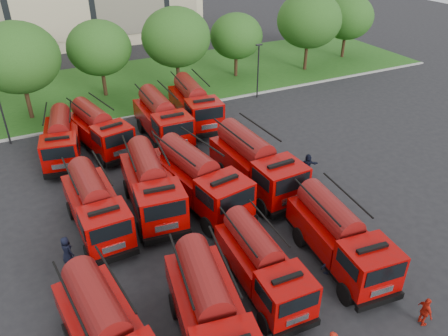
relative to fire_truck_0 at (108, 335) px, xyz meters
The scene contains 27 objects.
ground 9.34m from the fire_truck_0, 34.05° to the left, with size 140.00×140.00×0.00m, color black.
lawn 32.11m from the fire_truck_0, 76.25° to the left, with size 70.00×16.00×0.12m, color #1C4A13.
curb 24.33m from the fire_truck_0, 71.70° to the left, with size 70.00×0.30×0.14m, color gray.
tree_2 26.92m from the fire_truck_0, 90.81° to the left, with size 6.72×6.72×8.22m.
tree_3 30.05m from the fire_truck_0, 77.20° to the left, with size 5.88×5.88×7.19m.
tree_4 31.04m from the fire_truck_0, 63.77° to the left, with size 6.55×6.55×8.01m.
tree_5 35.41m from the fire_truck_0, 54.25° to the left, with size 5.46×5.46×6.68m.
tree_6 39.65m from the fire_truck_0, 43.49° to the left, with size 6.89×6.89×8.42m.
tree_7 46.15m from the fire_truck_0, 39.29° to the left, with size 6.05×6.05×7.39m.
lamp_post_0 22.52m from the fire_truck_0, 96.06° to the left, with size 0.60×0.25×5.11m.
lamp_post_1 29.77m from the fire_truck_0, 48.72° to the left, with size 0.60×0.25×5.11m.
fire_truck_0 is the anchor object (origin of this frame).
fire_truck_1 4.02m from the fire_truck_0, 11.96° to the right, with size 3.56×7.45×3.26m.
fire_truck_2 7.36m from the fire_truck_0, ahead, with size 2.58×6.49×2.91m.
fire_truck_3 11.71m from the fire_truck_0, ahead, with size 3.17×7.22×3.19m.
fire_truck_4 8.88m from the fire_truck_0, 80.80° to the left, with size 2.74×7.03×3.17m.
fire_truck_5 10.42m from the fire_truck_0, 62.65° to the left, with size 3.37×7.67×3.39m.
fire_truck_6 11.32m from the fire_truck_0, 48.40° to the left, with size 3.83×7.99×3.49m.
fire_truck_7 14.28m from the fire_truck_0, 36.91° to the left, with size 3.17×7.96×3.57m.
fire_truck_8 18.18m from the fire_truck_0, 86.72° to the left, with size 3.53×7.15×3.12m.
fire_truck_9 18.73m from the fire_truck_0, 78.40° to the left, with size 3.83×7.43×3.23m.
fire_truck_10 19.86m from the fire_truck_0, 64.60° to the left, with size 2.87×7.60×3.44m.
fire_truck_11 22.85m from the fire_truck_0, 58.58° to the left, with size 3.33×7.80×3.45m.
firefighter_2 13.27m from the fire_truck_0, 18.25° to the right, with size 0.87×0.49×1.48m, color #AC1A0D.
firefighter_3 10.88m from the fire_truck_0, ahead, with size 1.11×0.57×1.71m, color black.
firefighter_4 6.96m from the fire_truck_0, 95.00° to the left, with size 0.76×0.50×1.56m, color black.
firefighter_5 17.70m from the fire_truck_0, 28.65° to the left, with size 1.40×0.60×1.51m, color black.
Camera 1 is at (-8.60, -17.02, 15.54)m, focal length 35.00 mm.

